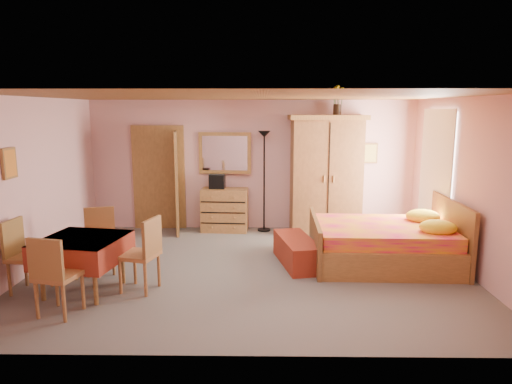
{
  "coord_description": "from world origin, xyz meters",
  "views": [
    {
      "loc": [
        0.2,
        -6.66,
        2.42
      ],
      "look_at": [
        0.1,
        0.3,
        1.15
      ],
      "focal_mm": 32.0,
      "sensor_mm": 36.0,
      "label": 1
    }
  ],
  "objects_px": {
    "floor_lamp": "(264,182)",
    "wardrobe": "(326,175)",
    "bench": "(297,251)",
    "chair_south": "(59,275)",
    "chair_north": "(100,241)",
    "dining_table": "(84,265)",
    "chair_west": "(29,256)",
    "chest_of_drawers": "(225,210)",
    "bed": "(383,232)",
    "sunflower_vase": "(338,100)",
    "wall_mirror": "(225,153)",
    "stereo": "(217,181)",
    "chair_east": "(139,254)"
  },
  "relations": [
    {
      "from": "floor_lamp",
      "to": "wardrobe",
      "type": "xyz_separation_m",
      "value": [
        1.21,
        -0.07,
        0.15
      ]
    },
    {
      "from": "bench",
      "to": "chair_south",
      "type": "relative_size",
      "value": 1.27
    },
    {
      "from": "chair_south",
      "to": "chair_north",
      "type": "bearing_deg",
      "value": 102.98
    },
    {
      "from": "dining_table",
      "to": "chair_west",
      "type": "bearing_deg",
      "value": -179.21
    },
    {
      "from": "chest_of_drawers",
      "to": "chair_north",
      "type": "relative_size",
      "value": 0.95
    },
    {
      "from": "wardrobe",
      "to": "bed",
      "type": "xyz_separation_m",
      "value": [
        0.66,
        -1.88,
        -0.64
      ]
    },
    {
      "from": "bed",
      "to": "chair_south",
      "type": "height_order",
      "value": "bed"
    },
    {
      "from": "sunflower_vase",
      "to": "dining_table",
      "type": "xyz_separation_m",
      "value": [
        -3.82,
        -3.17,
        -2.22
      ]
    },
    {
      "from": "wardrobe",
      "to": "bed",
      "type": "relative_size",
      "value": 1.04
    },
    {
      "from": "sunflower_vase",
      "to": "chair_south",
      "type": "relative_size",
      "value": 0.56
    },
    {
      "from": "chest_of_drawers",
      "to": "chair_north",
      "type": "xyz_separation_m",
      "value": [
        -1.66,
        -2.39,
        0.05
      ]
    },
    {
      "from": "wardrobe",
      "to": "dining_table",
      "type": "height_order",
      "value": "wardrobe"
    },
    {
      "from": "wardrobe",
      "to": "chair_west",
      "type": "bearing_deg",
      "value": -146.71
    },
    {
      "from": "wall_mirror",
      "to": "floor_lamp",
      "type": "height_order",
      "value": "floor_lamp"
    },
    {
      "from": "wall_mirror",
      "to": "stereo",
      "type": "xyz_separation_m",
      "value": [
        -0.15,
        -0.17,
        -0.55
      ]
    },
    {
      "from": "sunflower_vase",
      "to": "dining_table",
      "type": "height_order",
      "value": "sunflower_vase"
    },
    {
      "from": "chair_south",
      "to": "chair_east",
      "type": "distance_m",
      "value": 1.06
    },
    {
      "from": "chest_of_drawers",
      "to": "sunflower_vase",
      "type": "distance_m",
      "value": 3.08
    },
    {
      "from": "dining_table",
      "to": "chair_north",
      "type": "relative_size",
      "value": 1.06
    },
    {
      "from": "bed",
      "to": "stereo",
      "type": "bearing_deg",
      "value": 146.68
    },
    {
      "from": "wall_mirror",
      "to": "stereo",
      "type": "height_order",
      "value": "wall_mirror"
    },
    {
      "from": "sunflower_vase",
      "to": "dining_table",
      "type": "distance_m",
      "value": 5.44
    },
    {
      "from": "bed",
      "to": "chair_west",
      "type": "distance_m",
      "value": 5.15
    },
    {
      "from": "bed",
      "to": "bench",
      "type": "relative_size",
      "value": 1.77
    },
    {
      "from": "chest_of_drawers",
      "to": "wardrobe",
      "type": "bearing_deg",
      "value": 2.23
    },
    {
      "from": "chest_of_drawers",
      "to": "chair_south",
      "type": "bearing_deg",
      "value": -109.92
    },
    {
      "from": "wall_mirror",
      "to": "chair_south",
      "type": "bearing_deg",
      "value": -109.1
    },
    {
      "from": "chest_of_drawers",
      "to": "bed",
      "type": "bearing_deg",
      "value": -32.49
    },
    {
      "from": "chest_of_drawers",
      "to": "wardrobe",
      "type": "height_order",
      "value": "wardrobe"
    },
    {
      "from": "floor_lamp",
      "to": "wardrobe",
      "type": "bearing_deg",
      "value": -3.32
    },
    {
      "from": "bed",
      "to": "sunflower_vase",
      "type": "bearing_deg",
      "value": 104.92
    },
    {
      "from": "chest_of_drawers",
      "to": "stereo",
      "type": "bearing_deg",
      "value": 167.3
    },
    {
      "from": "wall_mirror",
      "to": "chair_west",
      "type": "xyz_separation_m",
      "value": [
        -2.35,
        -3.35,
        -1.06
      ]
    },
    {
      "from": "bed",
      "to": "dining_table",
      "type": "bearing_deg",
      "value": -162.53
    },
    {
      "from": "wall_mirror",
      "to": "dining_table",
      "type": "distance_m",
      "value": 3.9
    },
    {
      "from": "sunflower_vase",
      "to": "stereo",
      "type": "bearing_deg",
      "value": -179.93
    },
    {
      "from": "bed",
      "to": "chair_east",
      "type": "relative_size",
      "value": 2.2
    },
    {
      "from": "sunflower_vase",
      "to": "floor_lamp",
      "type": "bearing_deg",
      "value": -179.14
    },
    {
      "from": "floor_lamp",
      "to": "bed",
      "type": "relative_size",
      "value": 0.9
    },
    {
      "from": "wall_mirror",
      "to": "bench",
      "type": "relative_size",
      "value": 0.84
    },
    {
      "from": "wall_mirror",
      "to": "bed",
      "type": "distance_m",
      "value": 3.56
    },
    {
      "from": "bed",
      "to": "chair_north",
      "type": "bearing_deg",
      "value": -172.01
    },
    {
      "from": "stereo",
      "to": "bench",
      "type": "height_order",
      "value": "stereo"
    },
    {
      "from": "dining_table",
      "to": "chest_of_drawers",
      "type": "bearing_deg",
      "value": 62.48
    },
    {
      "from": "wardrobe",
      "to": "bench",
      "type": "xyz_separation_m",
      "value": [
        -0.7,
        -1.94,
        -0.95
      ]
    },
    {
      "from": "chair_north",
      "to": "floor_lamp",
      "type": "bearing_deg",
      "value": -152.64
    },
    {
      "from": "bed",
      "to": "chair_north",
      "type": "relative_size",
      "value": 2.31
    },
    {
      "from": "dining_table",
      "to": "chair_west",
      "type": "relative_size",
      "value": 1.03
    },
    {
      "from": "chair_west",
      "to": "chair_east",
      "type": "xyz_separation_m",
      "value": [
        1.45,
        0.07,
        0.01
      ]
    },
    {
      "from": "chair_south",
      "to": "chair_north",
      "type": "height_order",
      "value": "chair_south"
    }
  ]
}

